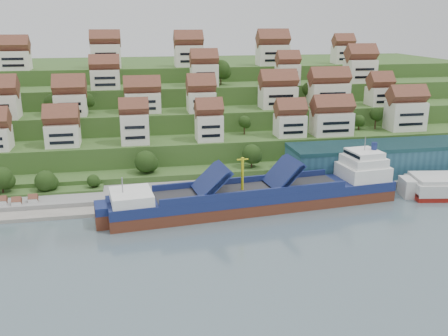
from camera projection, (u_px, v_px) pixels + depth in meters
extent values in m
plane|color=slate|center=(234.00, 210.00, 136.73)|extent=(300.00, 300.00, 0.00)
cube|color=gray|center=(287.00, 185.00, 154.18)|extent=(180.00, 14.00, 2.20)
cube|color=gray|center=(19.00, 208.00, 137.25)|extent=(45.00, 20.00, 1.00)
cube|color=#2D4C1E|center=(193.00, 135.00, 217.02)|extent=(260.00, 128.00, 4.00)
cube|color=#2D4C1E|center=(191.00, 124.00, 220.72)|extent=(260.00, 118.00, 11.00)
cube|color=#2D4C1E|center=(189.00, 113.00, 227.23)|extent=(260.00, 102.00, 18.00)
cube|color=#2D4C1E|center=(186.00, 103.00, 233.75)|extent=(260.00, 86.00, 25.00)
cube|color=#2D4C1E|center=(184.00, 94.00, 241.35)|extent=(260.00, 68.00, 31.00)
cube|color=white|center=(63.00, 135.00, 160.36)|extent=(10.48, 8.57, 7.15)
cube|color=white|center=(135.00, 129.00, 162.72)|extent=(9.06, 7.03, 9.88)
cube|color=white|center=(209.00, 128.00, 167.26)|extent=(8.68, 7.62, 8.72)
cube|color=white|center=(290.00, 125.00, 173.59)|extent=(10.00, 7.73, 7.53)
cube|color=white|center=(331.00, 123.00, 175.71)|extent=(13.72, 8.26, 7.98)
cube|color=white|center=(405.00, 116.00, 183.08)|extent=(13.30, 8.31, 10.32)
cube|color=white|center=(71.00, 105.00, 173.17)|extent=(10.65, 8.98, 7.54)
cube|color=white|center=(143.00, 102.00, 178.80)|extent=(12.52, 7.90, 7.18)
cube|color=white|center=(201.00, 102.00, 180.18)|extent=(9.75, 8.56, 7.28)
cube|color=white|center=(278.00, 97.00, 187.99)|extent=(13.40, 8.36, 8.12)
cube|color=white|center=(328.00, 95.00, 190.91)|extent=(14.67, 8.18, 8.88)
cube|color=white|center=(379.00, 96.00, 193.64)|extent=(8.83, 8.04, 7.04)
cube|color=white|center=(105.00, 79.00, 187.05)|extent=(10.64, 7.30, 7.24)
cube|color=white|center=(204.00, 75.00, 195.33)|extent=(10.28, 7.79, 8.50)
cube|color=white|center=(288.00, 74.00, 198.95)|extent=(8.75, 7.14, 8.13)
cube|color=white|center=(360.00, 71.00, 206.04)|extent=(11.72, 8.47, 9.29)
cube|color=white|center=(15.00, 60.00, 196.13)|extent=(11.50, 8.03, 7.32)
cube|color=white|center=(106.00, 56.00, 204.32)|extent=(11.78, 7.51, 9.50)
cube|color=white|center=(189.00, 56.00, 210.14)|extent=(11.55, 8.15, 8.76)
cube|color=white|center=(273.00, 55.00, 215.74)|extent=(13.15, 8.73, 8.67)
cube|color=white|center=(343.00, 55.00, 224.60)|extent=(8.95, 7.05, 7.83)
ellipsoid|color=#244015|center=(252.00, 154.00, 160.93)|extent=(6.32, 6.32, 6.32)
ellipsoid|color=#244015|center=(146.00, 162.00, 155.09)|extent=(6.91, 6.91, 6.91)
ellipsoid|color=#244015|center=(359.00, 121.00, 183.44)|extent=(4.32, 4.32, 4.32)
ellipsoid|color=#244015|center=(376.00, 114.00, 183.97)|extent=(4.79, 4.79, 4.79)
ellipsoid|color=#244015|center=(244.00, 122.00, 175.68)|extent=(4.24, 4.24, 4.24)
ellipsoid|color=#244015|center=(309.00, 89.00, 193.84)|extent=(5.54, 5.54, 5.54)
ellipsoid|color=#244015|center=(53.00, 103.00, 176.62)|extent=(6.45, 6.45, 6.45)
ellipsoid|color=#244015|center=(86.00, 100.00, 177.11)|extent=(5.00, 5.00, 5.00)
ellipsoid|color=#244015|center=(221.00, 69.00, 198.50)|extent=(7.51, 7.51, 7.51)
ellipsoid|color=#244015|center=(282.00, 69.00, 206.07)|extent=(5.48, 5.48, 5.48)
ellipsoid|color=#244015|center=(284.00, 74.00, 204.83)|extent=(4.61, 4.61, 4.61)
ellipsoid|color=#244015|center=(1.00, 178.00, 140.95)|extent=(6.40, 6.40, 6.40)
ellipsoid|color=#244015|center=(46.00, 181.00, 143.58)|extent=(6.19, 6.19, 6.19)
ellipsoid|color=#244015|center=(93.00, 181.00, 146.20)|extent=(3.68, 3.68, 3.68)
cube|color=#265267|center=(381.00, 159.00, 160.17)|extent=(60.00, 15.00, 10.00)
cylinder|color=gray|center=(286.00, 174.00, 147.65)|extent=(0.16, 0.16, 8.00)
cube|color=maroon|center=(289.00, 162.00, 146.73)|extent=(1.20, 0.05, 0.80)
cube|color=white|center=(3.00, 204.00, 135.59)|extent=(2.40, 2.20, 2.20)
cube|color=white|center=(17.00, 205.00, 134.92)|extent=(2.40, 2.20, 2.20)
cube|color=white|center=(34.00, 202.00, 137.06)|extent=(2.40, 2.20, 2.20)
cube|color=#5A2B1B|center=(256.00, 205.00, 137.88)|extent=(81.15, 20.47, 5.15)
cube|color=navy|center=(256.00, 193.00, 136.89)|extent=(81.16, 20.60, 2.68)
cube|color=white|center=(131.00, 197.00, 126.71)|extent=(11.44, 12.73, 2.68)
cube|color=#262628|center=(249.00, 189.00, 135.94)|extent=(52.28, 15.69, 0.31)
cube|color=navy|center=(209.00, 181.00, 131.79)|extent=(8.83, 12.09, 7.12)
cube|color=navy|center=(281.00, 174.00, 137.51)|extent=(8.45, 12.05, 7.52)
cylinder|color=yellow|center=(242.00, 174.00, 134.07)|extent=(0.79, 0.79, 9.27)
cube|color=white|center=(363.00, 172.00, 145.11)|extent=(13.49, 12.94, 4.12)
cube|color=white|center=(364.00, 161.00, 144.16)|extent=(11.31, 11.50, 2.57)
cube|color=white|center=(364.00, 153.00, 143.54)|extent=(9.14, 10.06, 1.85)
cylinder|color=navy|center=(374.00, 146.00, 143.84)|extent=(1.81, 1.81, 2.27)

